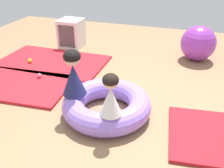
{
  "coord_description": "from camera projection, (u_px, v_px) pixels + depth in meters",
  "views": [
    {
      "loc": [
        0.74,
        -2.39,
        1.8
      ],
      "look_at": [
        -0.12,
        0.2,
        0.31
      ],
      "focal_mm": 40.31,
      "sensor_mm": 36.0,
      "label": 1
    }
  ],
  "objects": [
    {
      "name": "play_ball_yellow",
      "position": [
        30.0,
        61.0,
        4.35
      ],
      "size": [
        0.07,
        0.07,
        0.07
      ],
      "primitive_type": "sphere",
      "color": "yellow",
      "rests_on": "gym_mat_near_right"
    },
    {
      "name": "exercise_ball_large",
      "position": [
        198.0,
        43.0,
        4.44
      ],
      "size": [
        0.61,
        0.61,
        0.61
      ],
      "primitive_type": "sphere",
      "color": "purple",
      "rests_on": "ground"
    },
    {
      "name": "storage_cube",
      "position": [
        71.0,
        34.0,
        5.03
      ],
      "size": [
        0.44,
        0.44,
        0.56
      ],
      "color": "white",
      "rests_on": "ground"
    },
    {
      "name": "gym_mat_near_left",
      "position": [
        11.0,
        84.0,
        3.73
      ],
      "size": [
        1.84,
        1.06,
        0.04
      ],
      "primitive_type": "cube",
      "rotation": [
        0.0,
        0.0,
        0.07
      ],
      "color": "red",
      "rests_on": "ground"
    },
    {
      "name": "child_in_white",
      "position": [
        111.0,
        95.0,
        2.52
      ],
      "size": [
        0.33,
        0.33,
        0.46
      ],
      "rotation": [
        0.0,
        0.0,
        3.77
      ],
      "color": "white",
      "rests_on": "inflatable_cushion"
    },
    {
      "name": "child_in_navy",
      "position": [
        73.0,
        73.0,
        2.87
      ],
      "size": [
        0.38,
        0.38,
        0.55
      ],
      "rotation": [
        0.0,
        0.0,
        2.05
      ],
      "color": "navy",
      "rests_on": "inflatable_cushion"
    },
    {
      "name": "play_ball_pink",
      "position": [
        39.0,
        75.0,
        3.85
      ],
      "size": [
        0.07,
        0.07,
        0.07
      ],
      "primitive_type": "sphere",
      "color": "pink",
      "rests_on": "gym_mat_near_left"
    },
    {
      "name": "gym_mat_near_right",
      "position": [
        53.0,
        62.0,
        4.45
      ],
      "size": [
        1.85,
        1.08,
        0.04
      ],
      "primitive_type": "cube",
      "rotation": [
        0.0,
        0.0,
        0.0
      ],
      "color": "red",
      "rests_on": "ground"
    },
    {
      "name": "inflatable_cushion",
      "position": [
        107.0,
        104.0,
        3.03
      ],
      "size": [
        1.07,
        1.07,
        0.27
      ],
      "primitive_type": "torus",
      "color": "#9975EA",
      "rests_on": "ground"
    },
    {
      "name": "ground_plane",
      "position": [
        116.0,
        116.0,
        3.06
      ],
      "size": [
        8.0,
        8.0,
        0.0
      ],
      "primitive_type": "plane",
      "color": "#93704C"
    }
  ]
}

